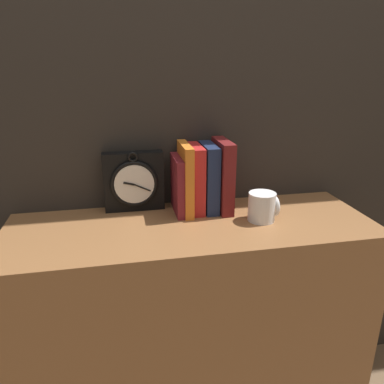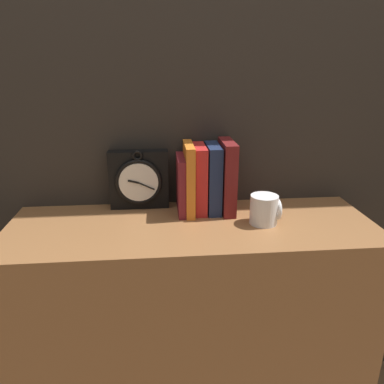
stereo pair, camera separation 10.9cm
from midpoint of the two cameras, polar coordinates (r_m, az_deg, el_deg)
name	(u,v)px [view 1 (the left image)]	position (r m, az deg, el deg)	size (l,w,h in m)	color
wall_back	(178,43)	(1.25, -4.83, 21.66)	(6.00, 0.05, 2.60)	#2D2823
bookshelf	(192,330)	(1.34, -2.49, -20.40)	(1.11, 0.39, 0.78)	#936038
clock	(134,182)	(1.23, -11.37, 1.52)	(0.19, 0.06, 0.20)	black
book_slot0_maroon	(178,185)	(1.20, -4.80, 1.02)	(0.03, 0.15, 0.18)	maroon
book_slot1_orange	(186,179)	(1.19, -3.54, 1.99)	(0.03, 0.16, 0.22)	orange
book_slot2_red	(196,179)	(1.20, -2.03, 2.02)	(0.04, 0.14, 0.22)	red
book_slot3_navy	(209,178)	(1.21, -0.01, 2.17)	(0.04, 0.14, 0.22)	#1C284B
book_slot4_maroon	(223,176)	(1.21, 2.12, 2.48)	(0.04, 0.16, 0.23)	maroon
mug	(263,207)	(1.16, 8.09, -2.29)	(0.09, 0.08, 0.09)	white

